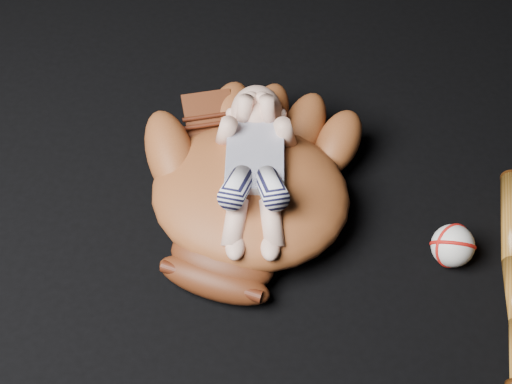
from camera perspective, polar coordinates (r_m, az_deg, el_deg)
baseball_glove at (r=1.30m, az=-0.42°, el=0.33°), size 0.51×0.56×0.15m
newborn_baby at (r=1.26m, az=-0.10°, el=1.75°), size 0.19×0.35×0.14m
baseball at (r=1.31m, az=14.13°, el=-3.81°), size 0.09×0.09×0.07m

